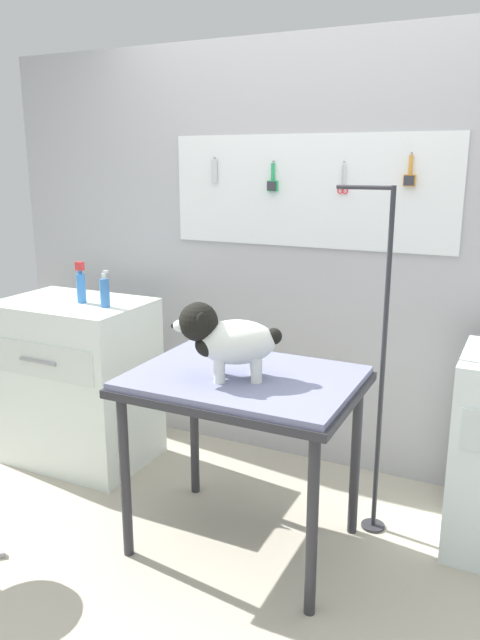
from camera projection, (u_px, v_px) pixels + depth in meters
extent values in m
cube|color=#B8B09B|center=(210.00, 594.00, 2.47)|extent=(4.40, 4.00, 0.04)
cube|color=#AEADB0|center=(321.00, 261.00, 3.30)|extent=(4.00, 0.06, 2.30)
cube|color=white|center=(308.00, 191.00, 3.20)|extent=(1.55, 0.02, 0.58)
cylinder|color=gray|center=(215.00, 158.00, 3.38)|extent=(0.01, 0.02, 0.01)
cube|color=silver|center=(214.00, 172.00, 3.39)|extent=(0.03, 0.01, 0.13)
cylinder|color=gray|center=(274.00, 161.00, 3.23)|extent=(0.01, 0.02, 0.01)
cylinder|color=#27A55E|center=(273.00, 172.00, 3.24)|extent=(0.02, 0.02, 0.09)
cube|color=#27A55E|center=(273.00, 186.00, 3.26)|extent=(0.06, 0.02, 0.06)
cube|color=#333338|center=(271.00, 186.00, 3.24)|extent=(0.05, 0.01, 0.05)
cylinder|color=gray|center=(344.00, 162.00, 3.07)|extent=(0.01, 0.02, 0.01)
cube|color=silver|center=(342.00, 176.00, 3.08)|extent=(0.01, 0.00, 0.11)
cube|color=silver|center=(344.00, 176.00, 3.08)|extent=(0.01, 0.00, 0.11)
torus|color=red|center=(340.00, 191.00, 3.11)|extent=(0.03, 0.01, 0.03)
torus|color=red|center=(345.00, 191.00, 3.09)|extent=(0.03, 0.01, 0.03)
cylinder|color=gray|center=(412.00, 153.00, 2.92)|extent=(0.01, 0.02, 0.01)
cylinder|color=orange|center=(411.00, 165.00, 2.93)|extent=(0.02, 0.02, 0.09)
cube|color=orange|center=(410.00, 180.00, 2.95)|extent=(0.06, 0.02, 0.06)
cube|color=#333338|center=(409.00, 180.00, 2.93)|extent=(0.05, 0.01, 0.05)
cylinder|color=#2D2D33|center=(125.00, 478.00, 2.60)|extent=(0.04, 0.04, 0.74)
cylinder|color=#2D2D33|center=(312.00, 527.00, 2.25)|extent=(0.04, 0.04, 0.74)
cylinder|color=#2D2D33|center=(194.00, 425.00, 3.12)|extent=(0.04, 0.04, 0.74)
cylinder|color=#2D2D33|center=(355.00, 459.00, 2.76)|extent=(0.04, 0.04, 0.74)
cube|color=#2D2D33|center=(244.00, 385.00, 2.59)|extent=(0.96, 0.71, 0.03)
cube|color=slate|center=(244.00, 378.00, 2.58)|extent=(0.93, 0.69, 0.03)
cylinder|color=#2D2D33|center=(373.00, 526.00, 2.89)|extent=(0.11, 0.11, 0.01)
cylinder|color=#2D2D33|center=(383.00, 369.00, 2.70)|extent=(0.02, 0.02, 1.58)
cylinder|color=#2D2D33|center=(365.00, 187.00, 2.55)|extent=(0.24, 0.02, 0.02)
cylinder|color=white|center=(219.00, 370.00, 2.47)|extent=(0.05, 0.05, 0.11)
cylinder|color=white|center=(219.00, 362.00, 2.56)|extent=(0.05, 0.05, 0.11)
cylinder|color=white|center=(256.00, 370.00, 2.47)|extent=(0.05, 0.05, 0.11)
cylinder|color=white|center=(255.00, 362.00, 2.56)|extent=(0.05, 0.05, 0.11)
ellipsoid|color=white|center=(236.00, 342.00, 2.49)|extent=(0.38, 0.33, 0.18)
ellipsoid|color=black|center=(209.00, 344.00, 2.49)|extent=(0.16, 0.18, 0.10)
sphere|color=black|center=(198.00, 322.00, 2.46)|extent=(0.16, 0.16, 0.16)
ellipsoid|color=white|center=(182.00, 326.00, 2.46)|extent=(0.09, 0.09, 0.05)
sphere|color=black|center=(174.00, 326.00, 2.46)|extent=(0.02, 0.02, 0.02)
ellipsoid|color=black|center=(202.00, 323.00, 2.39)|extent=(0.06, 0.05, 0.09)
ellipsoid|color=black|center=(203.00, 315.00, 2.53)|extent=(0.06, 0.05, 0.09)
sphere|color=black|center=(274.00, 336.00, 2.49)|extent=(0.07, 0.07, 0.07)
cube|color=white|center=(78.00, 381.00, 3.48)|extent=(0.80, 0.56, 0.93)
cube|color=silver|center=(39.00, 361.00, 3.18)|extent=(0.70, 0.01, 0.19)
cylinder|color=#99999E|center=(38.00, 361.00, 3.17)|extent=(0.24, 0.02, 0.02)
cylinder|color=#3778C6|center=(81.00, 288.00, 3.31)|extent=(0.05, 0.05, 0.16)
cylinder|color=#3778C6|center=(80.00, 272.00, 3.28)|extent=(0.02, 0.02, 0.02)
cube|color=red|center=(80.00, 266.00, 3.28)|extent=(0.04, 0.03, 0.04)
cylinder|color=#356EB5|center=(105.00, 293.00, 3.21)|extent=(0.05, 0.05, 0.15)
cylinder|color=silver|center=(104.00, 276.00, 3.19)|extent=(0.02, 0.02, 0.03)
cube|color=silver|center=(106.00, 272.00, 3.17)|extent=(0.03, 0.01, 0.01)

